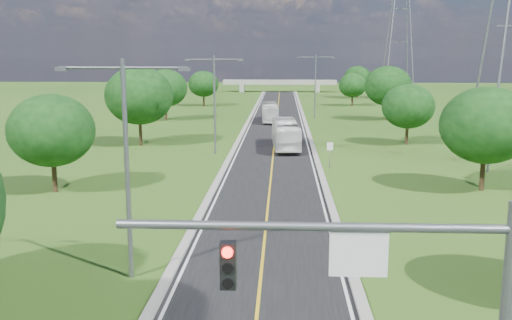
{
  "coord_description": "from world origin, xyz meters",
  "views": [
    {
      "loc": [
        0.96,
        -12.67,
        10.23
      ],
      "look_at": [
        -0.86,
        25.71,
        3.0
      ],
      "focal_mm": 40.0,
      "sensor_mm": 36.0,
      "label": 1
    }
  ],
  "objects": [
    {
      "name": "tree_rb",
      "position": [
        16.0,
        30.0,
        4.95
      ],
      "size": [
        6.72,
        6.72,
        7.82
      ],
      "color": "black",
      "rests_on": "ground"
    },
    {
      "name": "tree_le",
      "position": [
        -14.5,
        98.0,
        4.33
      ],
      "size": [
        5.88,
        5.88,
        6.84
      ],
      "color": "black",
      "rests_on": "ground"
    },
    {
      "name": "tree_lb",
      "position": [
        -16.0,
        28.0,
        4.64
      ],
      "size": [
        6.3,
        6.3,
        7.33
      ],
      "color": "black",
      "rests_on": "ground"
    },
    {
      "name": "curb_left",
      "position": [
        -4.25,
        66.0,
        0.11
      ],
      "size": [
        0.5,
        150.0,
        0.22
      ],
      "primitive_type": "cube",
      "color": "gray",
      "rests_on": "ground"
    },
    {
      "name": "tree_rc",
      "position": [
        15.0,
        52.0,
        4.33
      ],
      "size": [
        5.88,
        5.88,
        6.84
      ],
      "color": "black",
      "rests_on": "ground"
    },
    {
      "name": "road",
      "position": [
        0.0,
        66.0,
        0.03
      ],
      "size": [
        8.0,
        150.0,
        0.06
      ],
      "primitive_type": "cube",
      "color": "black",
      "rests_on": "ground"
    },
    {
      "name": "ground",
      "position": [
        0.0,
        60.0,
        0.0
      ],
      "size": [
        260.0,
        260.0,
        0.0
      ],
      "primitive_type": "plane",
      "color": "#254914",
      "rests_on": "ground"
    },
    {
      "name": "signal_mast",
      "position": [
        3.68,
        -1.0,
        4.91
      ],
      "size": [
        8.54,
        0.33,
        7.2
      ],
      "color": "slate",
      "rests_on": "ground"
    },
    {
      "name": "power_tower_far",
      "position": [
        26.0,
        115.0,
        14.01
      ],
      "size": [
        9.0,
        6.4,
        28.0
      ],
      "color": "slate",
      "rests_on": "ground"
    },
    {
      "name": "tree_rd",
      "position": [
        17.0,
        76.0,
        5.27
      ],
      "size": [
        7.14,
        7.14,
        8.3
      ],
      "color": "black",
      "rests_on": "ground"
    },
    {
      "name": "tree_re",
      "position": [
        14.5,
        100.0,
        4.02
      ],
      "size": [
        5.46,
        5.46,
        6.35
      ],
      "color": "black",
      "rests_on": "ground"
    },
    {
      "name": "overpass",
      "position": [
        0.0,
        140.0,
        2.41
      ],
      "size": [
        30.0,
        3.0,
        3.2
      ],
      "color": "gray",
      "rests_on": "ground"
    },
    {
      "name": "tree_rf",
      "position": [
        18.0,
        120.0,
        4.64
      ],
      "size": [
        6.3,
        6.3,
        7.33
      ],
      "color": "black",
      "rests_on": "ground"
    },
    {
      "name": "tree_ld",
      "position": [
        -17.0,
        74.0,
        4.95
      ],
      "size": [
        6.72,
        6.72,
        7.82
      ],
      "color": "black",
      "rests_on": "ground"
    },
    {
      "name": "speed_limit_sign",
      "position": [
        5.2,
        37.98,
        1.6
      ],
      "size": [
        0.55,
        0.09,
        2.4
      ],
      "color": "slate",
      "rests_on": "ground"
    },
    {
      "name": "streetlight_far_right",
      "position": [
        6.0,
        78.0,
        5.94
      ],
      "size": [
        5.9,
        0.25,
        10.0
      ],
      "color": "slate",
      "rests_on": "ground"
    },
    {
      "name": "tree_lc",
      "position": [
        -15.0,
        50.0,
        5.58
      ],
      "size": [
        7.56,
        7.56,
        8.79
      ],
      "color": "black",
      "rests_on": "ground"
    },
    {
      "name": "curb_right",
      "position": [
        4.25,
        66.0,
        0.11
      ],
      "size": [
        0.5,
        150.0,
        0.22
      ],
      "primitive_type": "cube",
      "color": "gray",
      "rests_on": "ground"
    },
    {
      "name": "streetlight_near_left",
      "position": [
        -6.0,
        12.0,
        5.94
      ],
      "size": [
        5.9,
        0.25,
        10.0
      ],
      "color": "slate",
      "rests_on": "ground"
    },
    {
      "name": "bus_outbound",
      "position": [
        1.27,
        48.6,
        1.58
      ],
      "size": [
        3.17,
        11.05,
        3.04
      ],
      "primitive_type": "imported",
      "rotation": [
        0.0,
        0.0,
        3.2
      ],
      "color": "white",
      "rests_on": "road"
    },
    {
      "name": "streetlight_mid_left",
      "position": [
        -6.0,
        45.0,
        5.94
      ],
      "size": [
        5.9,
        0.25,
        10.0
      ],
      "color": "slate",
      "rests_on": "ground"
    },
    {
      "name": "bus_inbound",
      "position": [
        -1.03,
        72.92,
        1.43
      ],
      "size": [
        2.78,
        9.94,
        2.74
      ],
      "primitive_type": "imported",
      "rotation": [
        0.0,
        0.0,
        0.05
      ],
      "color": "white",
      "rests_on": "road"
    }
  ]
}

